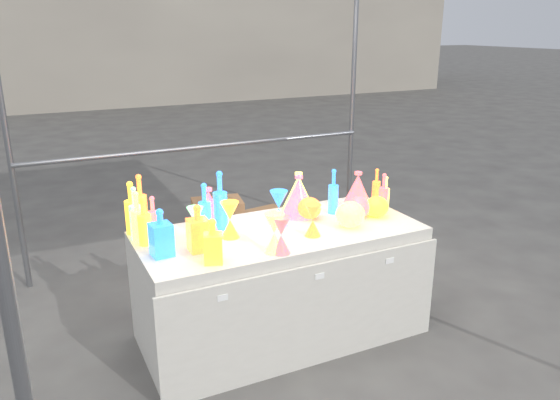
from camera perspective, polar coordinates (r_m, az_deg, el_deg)
name	(u,v)px	position (r m, az deg, el deg)	size (l,w,h in m)	color
ground	(280,333)	(3.81, 0.00, -13.72)	(80.00, 80.00, 0.00)	#64625D
display_table	(281,284)	(3.62, 0.07, -8.74)	(1.84, 0.83, 0.75)	silver
cardboard_box_closed	(218,217)	(5.45, -6.52, -1.77)	(0.48, 0.35, 0.35)	#B27C50
cardboard_box_flat	(260,218)	(5.81, -2.14, -1.92)	(0.71, 0.50, 0.06)	#B27C50
bottle_0	(132,208)	(3.49, -15.24, -0.77)	(0.09, 0.09, 0.34)	red
bottle_1	(220,200)	(3.46, -6.27, -0.02)	(0.09, 0.09, 0.38)	green
bottle_2	(141,203)	(3.49, -14.36, -0.35)	(0.08, 0.08, 0.38)	#FFAD1A
bottle_3	(153,217)	(3.40, -13.10, -1.73)	(0.07, 0.07, 0.27)	#2720BF
bottle_4	(138,217)	(3.34, -14.66, -1.75)	(0.08, 0.08, 0.32)	teal
bottle_5	(135,213)	(3.39, -14.89, -1.33)	(0.07, 0.07, 0.33)	#D029AA
bottle_6	(144,221)	(3.30, -14.02, -2.10)	(0.08, 0.08, 0.30)	red
bottle_7	(205,209)	(3.37, -7.86, -0.97)	(0.08, 0.08, 0.34)	green
decanter_0	(213,241)	(2.99, -7.04, -4.25)	(0.10, 0.10, 0.25)	red
decanter_1	(198,228)	(3.16, -8.56, -2.89)	(0.12, 0.12, 0.28)	#FFAD1A
decanter_2	(161,232)	(3.12, -12.34, -3.32)	(0.12, 0.12, 0.28)	green
hourglass_0	(313,220)	(3.36, 3.46, -2.14)	(0.10, 0.10, 0.20)	#FFAD1A
hourglass_1	(281,235)	(3.09, 0.12, -3.71)	(0.11, 0.11, 0.22)	#2720BF
hourglass_2	(274,233)	(3.11, -0.61, -3.47)	(0.12, 0.12, 0.23)	teal
hourglass_3	(196,223)	(3.33, -8.79, -2.43)	(0.10, 0.10, 0.21)	#D029AA
hourglass_4	(230,220)	(3.33, -5.25, -2.07)	(0.11, 0.11, 0.23)	red
hourglass_5	(279,208)	(3.51, -0.13, -0.87)	(0.12, 0.12, 0.24)	green
globe_0	(377,208)	(3.75, 10.07, -0.82)	(0.16, 0.16, 0.13)	red
globe_1	(350,216)	(3.53, 7.33, -1.67)	(0.19, 0.19, 0.15)	teal
globe_2	(309,209)	(3.66, 3.07, -0.97)	(0.16, 0.16, 0.13)	#FFAD1A
globe_3	(358,208)	(3.72, 8.20, -0.88)	(0.16, 0.16, 0.13)	#2720BF
lampshade_0	(209,207)	(3.53, -7.43, -0.75)	(0.22, 0.22, 0.26)	gold
lampshade_1	(299,196)	(3.70, 1.97, 0.46)	(0.24, 0.24, 0.28)	gold
lampshade_2	(358,191)	(3.83, 8.10, 0.91)	(0.24, 0.24, 0.28)	#2720BF
lampshade_3	(298,192)	(3.79, 1.94, 0.87)	(0.24, 0.24, 0.28)	teal
bottle_8	(333,191)	(3.75, 5.60, 0.91)	(0.07, 0.07, 0.32)	green
bottle_9	(376,186)	(4.00, 10.03, 1.42)	(0.06, 0.06, 0.27)	#FFAD1A
bottle_10	(383,193)	(3.82, 10.75, 0.72)	(0.06, 0.06, 0.28)	#2720BF
bottle_11	(386,193)	(3.89, 10.98, 0.71)	(0.05, 0.05, 0.24)	teal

